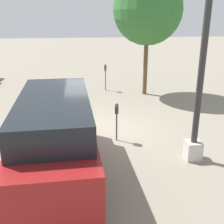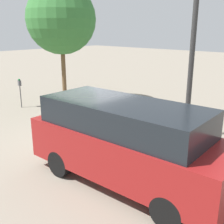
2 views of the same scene
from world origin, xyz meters
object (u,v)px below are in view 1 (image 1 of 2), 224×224
parking_meter_far (105,71)px  parked_van (56,134)px  street_tree (148,10)px  parking_meter_near (117,113)px  lamp_post (198,101)px

parking_meter_far → parked_van: size_ratio=0.27×
street_tree → parking_meter_far: bearing=-115.8°
parked_van → street_tree: size_ratio=0.89×
parked_van → parking_meter_far: bearing=164.0°
parked_van → parking_meter_near: bearing=133.5°
parking_meter_near → parked_van: (1.87, -1.82, 0.18)m
parked_van → street_tree: bearing=149.2°
parking_meter_near → lamp_post: 2.69m
street_tree → parking_meter_near: bearing=-21.6°
parking_meter_far → street_tree: 3.84m
parking_meter_near → parked_van: size_ratio=0.25×
parking_meter_near → lamp_post: size_ratio=0.25×
parking_meter_far → parked_van: 8.59m
parking_meter_far → street_tree: street_tree is taller
lamp_post → parked_van: 3.95m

